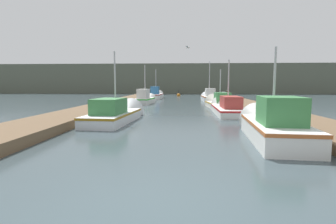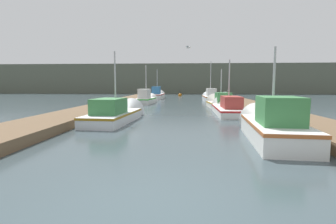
# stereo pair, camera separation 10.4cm
# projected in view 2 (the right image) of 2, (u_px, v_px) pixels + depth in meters

# --- Properties ---
(ground_plane) EXTENTS (200.00, 200.00, 0.00)m
(ground_plane) POSITION_uv_depth(u_px,v_px,m) (157.00, 206.00, 4.21)
(ground_plane) COLOR #38474C
(dock_left) EXTENTS (2.60, 40.00, 0.38)m
(dock_left) POSITION_uv_depth(u_px,v_px,m) (106.00, 107.00, 20.44)
(dock_left) COLOR brown
(dock_left) RESTS_ON ground_plane
(dock_right) EXTENTS (2.60, 40.00, 0.38)m
(dock_right) POSITION_uv_depth(u_px,v_px,m) (256.00, 107.00, 19.70)
(dock_right) COLOR brown
(dock_right) RESTS_ON ground_plane
(distant_shore_ridge) EXTENTS (120.00, 16.00, 5.94)m
(distant_shore_ridge) POSITION_uv_depth(u_px,v_px,m) (183.00, 79.00, 58.94)
(distant_shore_ridge) COLOR #565B4C
(distant_shore_ridge) RESTS_ON ground_plane
(fishing_boat_0) EXTENTS (2.04, 5.63, 3.64)m
(fishing_boat_0) POSITION_uv_depth(u_px,v_px,m) (270.00, 124.00, 9.40)
(fishing_boat_0) COLOR silver
(fishing_boat_0) RESTS_ON ground_plane
(fishing_boat_1) EXTENTS (2.09, 5.81, 4.14)m
(fishing_boat_1) POSITION_uv_depth(u_px,v_px,m) (118.00, 113.00, 13.84)
(fishing_boat_1) COLOR silver
(fishing_boat_1) RESTS_ON ground_plane
(fishing_boat_2) EXTENTS (1.80, 6.21, 4.08)m
(fishing_boat_2) POSITION_uv_depth(u_px,v_px,m) (228.00, 108.00, 17.48)
(fishing_boat_2) COLOR silver
(fishing_boat_2) RESTS_ON ground_plane
(fishing_boat_3) EXTENTS (2.15, 5.41, 3.73)m
(fishing_boat_3) POSITION_uv_depth(u_px,v_px,m) (220.00, 103.00, 21.76)
(fishing_boat_3) COLOR silver
(fishing_boat_3) RESTS_ON ground_plane
(fishing_boat_4) EXTENTS (1.79, 4.75, 4.18)m
(fishing_boat_4) POSITION_uv_depth(u_px,v_px,m) (147.00, 99.00, 26.23)
(fishing_boat_4) COLOR silver
(fishing_boat_4) RESTS_ON ground_plane
(fishing_boat_5) EXTENTS (1.66, 5.33, 4.92)m
(fishing_boat_5) POSITION_uv_depth(u_px,v_px,m) (210.00, 97.00, 30.16)
(fishing_boat_5) COLOR silver
(fishing_boat_5) RESTS_ON ground_plane
(fishing_boat_6) EXTENTS (1.71, 6.11, 4.30)m
(fishing_boat_6) POSITION_uv_depth(u_px,v_px,m) (157.00, 95.00, 35.07)
(fishing_boat_6) COLOR silver
(fishing_boat_6) RESTS_ON ground_plane
(mooring_piling_0) EXTENTS (0.33, 0.33, 1.17)m
(mooring_piling_0) POSITION_uv_depth(u_px,v_px,m) (225.00, 98.00, 26.10)
(mooring_piling_0) COLOR #473523
(mooring_piling_0) RESTS_ON ground_plane
(mooring_piling_1) EXTENTS (0.30, 0.30, 1.34)m
(mooring_piling_1) POSITION_uv_depth(u_px,v_px,m) (148.00, 94.00, 33.83)
(mooring_piling_1) COLOR #473523
(mooring_piling_1) RESTS_ON ground_plane
(mooring_piling_2) EXTENTS (0.24, 0.24, 1.37)m
(mooring_piling_2) POSITION_uv_depth(u_px,v_px,m) (229.00, 97.00, 25.03)
(mooring_piling_2) COLOR #473523
(mooring_piling_2) RESTS_ON ground_plane
(mooring_piling_3) EXTENTS (0.24, 0.24, 1.16)m
(mooring_piling_3) POSITION_uv_depth(u_px,v_px,m) (216.00, 94.00, 35.93)
(mooring_piling_3) COLOR #473523
(mooring_piling_3) RESTS_ON ground_plane
(channel_buoy) EXTENTS (0.57, 0.57, 1.07)m
(channel_buoy) POSITION_uv_depth(u_px,v_px,m) (180.00, 95.00, 41.76)
(channel_buoy) COLOR #BF6513
(channel_buoy) RESTS_ON ground_plane
(seagull_1) EXTENTS (0.31, 0.56, 0.12)m
(seagull_1) POSITION_uv_depth(u_px,v_px,m) (188.00, 47.00, 15.56)
(seagull_1) COLOR white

